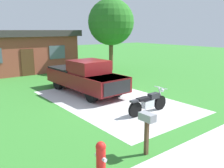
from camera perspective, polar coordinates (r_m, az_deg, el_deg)
name	(u,v)px	position (r m, az deg, el deg)	size (l,w,h in m)	color
ground_plane	(112,101)	(12.26, 0.06, -3.99)	(80.00, 80.00, 0.00)	#337A2D
driveway_pad	(112,101)	(12.26, 0.06, -3.97)	(5.06, 8.43, 0.01)	#B7B7B7
motorcycle	(148,103)	(10.48, 8.67, -4.40)	(2.21, 0.70, 1.09)	black
pickup_truck	(85,76)	(13.77, -6.56, 1.88)	(2.20, 5.69, 1.90)	black
fire_hydrant	(101,158)	(6.24, -2.66, -17.21)	(0.32, 0.40, 0.87)	red
mailbox	(147,123)	(6.93, 8.33, -9.10)	(0.26, 0.48, 1.26)	#4C3823
shade_tree	(111,22)	(21.15, -0.24, 14.47)	(3.93, 3.93, 6.13)	brown
neighbor_house	(17,51)	(22.17, -21.69, 7.39)	(9.60, 5.60, 3.50)	brown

